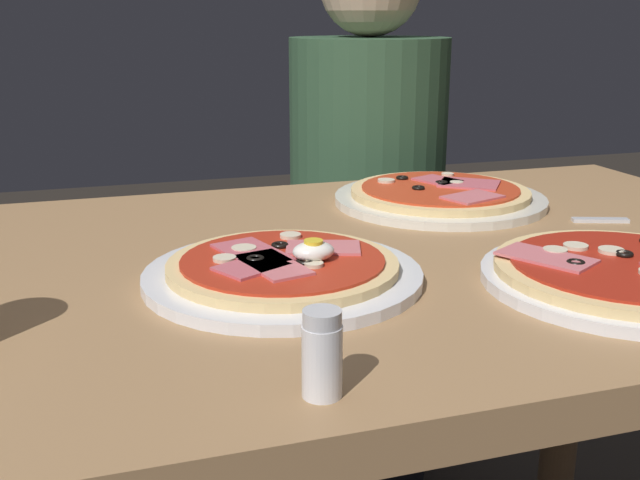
% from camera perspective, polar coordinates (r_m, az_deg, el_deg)
% --- Properties ---
extents(dining_table, '(1.19, 0.76, 0.75)m').
position_cam_1_polar(dining_table, '(0.94, 3.93, -8.07)').
color(dining_table, '#9E754C').
rests_on(dining_table, ground).
extents(pizza_foreground, '(0.29, 0.29, 0.05)m').
position_cam_1_polar(pizza_foreground, '(0.79, -2.82, -2.30)').
color(pizza_foreground, white).
rests_on(pizza_foreground, dining_table).
extents(pizza_across_left, '(0.29, 0.29, 0.03)m').
position_cam_1_polar(pizza_across_left, '(0.84, 22.15, -2.43)').
color(pizza_across_left, white).
rests_on(pizza_across_left, dining_table).
extents(pizza_across_right, '(0.31, 0.31, 0.03)m').
position_cam_1_polar(pizza_across_right, '(1.13, 9.09, 3.33)').
color(pizza_across_right, silver).
rests_on(pizza_across_right, dining_table).
extents(fork, '(0.15, 0.07, 0.00)m').
position_cam_1_polar(fork, '(1.09, 21.89, 1.40)').
color(fork, silver).
rests_on(fork, dining_table).
extents(salt_shaker, '(0.03, 0.03, 0.07)m').
position_cam_1_polar(salt_shaker, '(0.55, 0.16, -8.65)').
color(salt_shaker, white).
rests_on(salt_shaker, dining_table).
extents(diner_person, '(0.32, 0.32, 1.18)m').
position_cam_1_polar(diner_person, '(1.60, 3.51, -0.09)').
color(diner_person, black).
rests_on(diner_person, ground).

